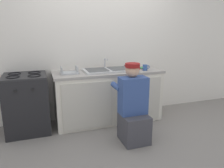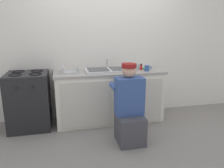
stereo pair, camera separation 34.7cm
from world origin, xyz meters
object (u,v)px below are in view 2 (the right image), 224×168
(spice_bottle_red, at_px, (141,67))
(sink_double_basin, at_px, (109,70))
(dish_rack_tray, at_px, (70,71))
(water_glass, at_px, (138,66))
(coffee_mug, at_px, (147,68))
(cell_phone, at_px, (145,69))
(plumber_person, at_px, (129,110))
(stove_range, at_px, (29,101))

(spice_bottle_red, bearing_deg, sink_double_basin, 175.89)
(spice_bottle_red, xyz_separation_m, dish_rack_tray, (-1.18, 0.04, -0.03))
(dish_rack_tray, bearing_deg, water_glass, 1.16)
(coffee_mug, bearing_deg, dish_rack_tray, 173.17)
(water_glass, bearing_deg, sink_double_basin, -177.06)
(cell_phone, bearing_deg, dish_rack_tray, -178.38)
(sink_double_basin, bearing_deg, coffee_mug, -13.53)
(plumber_person, bearing_deg, dish_rack_tray, 133.72)
(plumber_person, bearing_deg, cell_phone, 57.46)
(plumber_person, xyz_separation_m, cell_phone, (0.53, 0.82, 0.42))
(coffee_mug, relative_size, dish_rack_tray, 0.45)
(cell_phone, xyz_separation_m, spice_bottle_red, (-0.10, -0.08, 0.04))
(plumber_person, distance_m, cell_phone, 1.06)
(sink_double_basin, relative_size, spice_bottle_red, 7.62)
(water_glass, distance_m, cell_phone, 0.14)
(plumber_person, xyz_separation_m, spice_bottle_red, (0.43, 0.75, 0.46))
(water_glass, bearing_deg, coffee_mug, -59.04)
(stove_range, height_order, coffee_mug, coffee_mug)
(sink_double_basin, distance_m, dish_rack_tray, 0.64)
(sink_double_basin, relative_size, coffee_mug, 6.35)
(stove_range, bearing_deg, water_glass, 0.89)
(sink_double_basin, xyz_separation_m, stove_range, (-1.30, -0.00, -0.44))
(spice_bottle_red, bearing_deg, coffee_mug, -58.39)
(stove_range, xyz_separation_m, dish_rack_tray, (0.66, 0.00, 0.45))
(water_glass, height_order, cell_phone, water_glass)
(spice_bottle_red, bearing_deg, dish_rack_tray, 177.97)
(sink_double_basin, relative_size, cell_phone, 5.71)
(sink_double_basin, distance_m, water_glass, 0.51)
(coffee_mug, distance_m, water_glass, 0.20)
(stove_range, height_order, dish_rack_tray, dish_rack_tray)
(sink_double_basin, height_order, coffee_mug, sink_double_basin)
(coffee_mug, bearing_deg, water_glass, 120.96)
(plumber_person, relative_size, coffee_mug, 8.76)
(coffee_mug, height_order, water_glass, water_glass)
(sink_double_basin, xyz_separation_m, coffee_mug, (0.61, -0.15, 0.03))
(dish_rack_tray, bearing_deg, coffee_mug, -6.83)
(coffee_mug, relative_size, spice_bottle_red, 1.20)
(water_glass, height_order, dish_rack_tray, dish_rack_tray)
(stove_range, distance_m, spice_bottle_red, 1.90)
(stove_range, relative_size, cell_phone, 6.48)
(plumber_person, xyz_separation_m, dish_rack_tray, (-0.75, 0.79, 0.43))
(stove_range, relative_size, water_glass, 9.07)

